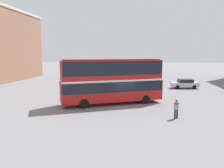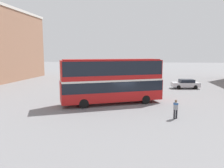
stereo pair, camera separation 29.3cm
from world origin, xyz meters
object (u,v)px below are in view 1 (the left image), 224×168
object	(u,v)px
parked_car_kerb_near	(96,84)
parked_car_kerb_far	(185,84)
double_decker_bus	(112,79)
pedestrian_foreground	(176,107)

from	to	relation	value
parked_car_kerb_near	parked_car_kerb_far	xyz separation A→B (m)	(13.92, 2.49, 0.00)
parked_car_kerb_near	double_decker_bus	bearing A→B (deg)	-69.44
double_decker_bus	parked_car_kerb_near	xyz separation A→B (m)	(-3.79, 9.82, -2.05)
parked_car_kerb_far	double_decker_bus	bearing A→B (deg)	43.15
pedestrian_foreground	parked_car_kerb_far	bearing A→B (deg)	-48.79
double_decker_bus	pedestrian_foreground	bearing A→B (deg)	-62.72
double_decker_bus	parked_car_kerb_far	world-z (taller)	double_decker_bus
pedestrian_foreground	parked_car_kerb_near	xyz separation A→B (m)	(-9.89, 14.62, -0.26)
parked_car_kerb_near	parked_car_kerb_far	size ratio (longest dim) A/B	1.02
parked_car_kerb_near	parked_car_kerb_far	distance (m)	14.14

